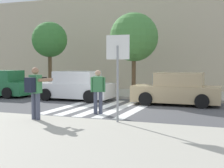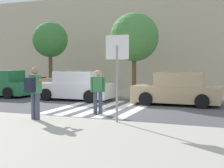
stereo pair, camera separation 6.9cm
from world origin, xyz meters
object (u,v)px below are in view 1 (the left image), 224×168
at_px(photographer_with_backpack, 35,89).
at_px(parked_car_green, 0,84).
at_px(pedestrian_crossing, 98,89).
at_px(stop_sign, 118,59).
at_px(parked_car_white, 75,87).
at_px(street_tree_center, 134,37).
at_px(parked_car_tan, 177,90).
at_px(street_tree_west, 50,40).

relative_size(photographer_with_backpack, parked_car_green, 0.42).
bearing_deg(photographer_with_backpack, pedestrian_crossing, 65.11).
height_order(stop_sign, parked_car_green, stop_sign).
height_order(parked_car_white, street_tree_center, street_tree_center).
bearing_deg(pedestrian_crossing, parked_car_green, 154.52).
bearing_deg(pedestrian_crossing, stop_sign, -52.05).
distance_m(photographer_with_backpack, street_tree_center, 8.72).
distance_m(parked_car_white, street_tree_center, 4.31).
distance_m(stop_sign, street_tree_center, 8.09).
xyz_separation_m(photographer_with_backpack, parked_car_green, (-6.82, 6.33, -0.44)).
bearing_deg(parked_car_tan, street_tree_west, 165.17).
bearing_deg(pedestrian_crossing, street_tree_west, 134.43).
distance_m(photographer_with_backpack, parked_car_green, 9.31).
bearing_deg(street_tree_west, pedestrian_crossing, -45.57).
height_order(parked_car_green, street_tree_center, street_tree_center).
relative_size(stop_sign, parked_car_white, 0.67).
relative_size(parked_car_green, street_tree_center, 0.88).
bearing_deg(parked_car_white, street_tree_center, 37.64).
bearing_deg(photographer_with_backpack, parked_car_green, 137.13).
xyz_separation_m(parked_car_tan, street_tree_west, (-8.37, 2.22, 2.71)).
bearing_deg(street_tree_center, parked_car_green, -165.07).
distance_m(stop_sign, parked_car_white, 7.40).
bearing_deg(parked_car_green, parked_car_tan, 0.00).
height_order(pedestrian_crossing, parked_car_white, pedestrian_crossing).
height_order(pedestrian_crossing, street_tree_west, street_tree_west).
xyz_separation_m(photographer_with_backpack, street_tree_center, (0.87, 8.38, 2.27)).
distance_m(stop_sign, photographer_with_backpack, 2.91).
xyz_separation_m(parked_car_green, parked_car_white, (5.03, 0.00, 0.00)).
distance_m(stop_sign, parked_car_tan, 5.98).
xyz_separation_m(parked_car_white, street_tree_west, (-2.95, 2.22, 2.71)).
relative_size(photographer_with_backpack, pedestrian_crossing, 1.00).
bearing_deg(photographer_with_backpack, parked_car_white, 105.77).
bearing_deg(parked_car_white, photographer_with_backpack, -74.23).
relative_size(parked_car_green, parked_car_white, 1.00).
bearing_deg(pedestrian_crossing, photographer_with_backpack, -114.89).
xyz_separation_m(photographer_with_backpack, pedestrian_crossing, (1.17, 2.52, -0.19)).
bearing_deg(street_tree_west, photographer_with_backpack, -61.01).
distance_m(parked_car_green, street_tree_west, 4.08).
xyz_separation_m(parked_car_green, street_tree_west, (2.08, 2.22, 2.71)).
bearing_deg(parked_car_green, street_tree_west, 46.77).
relative_size(photographer_with_backpack, parked_car_white, 0.42).
height_order(stop_sign, parked_car_tan, stop_sign).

